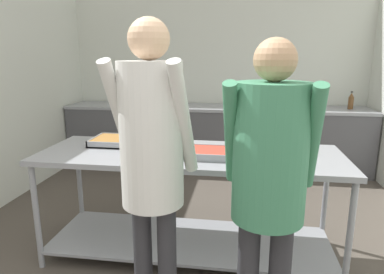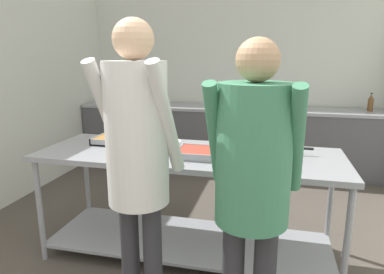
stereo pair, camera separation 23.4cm
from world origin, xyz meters
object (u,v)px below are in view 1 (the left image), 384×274
at_px(serving_tray_vegetables, 121,141).
at_px(water_bottle, 351,101).
at_px(plate_stack, 166,144).
at_px(guest_serving_left, 269,169).
at_px(sauce_pan, 273,147).
at_px(guest_serving_right, 152,150).
at_px(serving_tray_roast, 209,153).

distance_m(serving_tray_vegetables, water_bottle, 3.30).
bearing_deg(plate_stack, water_bottle, 47.32).
bearing_deg(plate_stack, guest_serving_left, -51.28).
height_order(sauce_pan, guest_serving_right, guest_serving_right).
distance_m(guest_serving_right, water_bottle, 3.73).
relative_size(guest_serving_left, guest_serving_right, 0.94).
height_order(plate_stack, guest_serving_right, guest_serving_right).
bearing_deg(serving_tray_roast, serving_tray_vegetables, 161.87).
distance_m(serving_tray_roast, guest_serving_left, 0.84).
bearing_deg(sauce_pan, water_bottle, 61.66).
height_order(plate_stack, guest_serving_left, guest_serving_left).
distance_m(serving_tray_vegetables, plate_stack, 0.40).
distance_m(plate_stack, sauce_pan, 0.86).
bearing_deg(plate_stack, serving_tray_roast, -28.92).
height_order(sauce_pan, water_bottle, water_bottle).
relative_size(plate_stack, water_bottle, 1.02).
xyz_separation_m(serving_tray_roast, guest_serving_right, (-0.23, -0.75, 0.22)).
relative_size(serving_tray_vegetables, guest_serving_left, 0.28).
xyz_separation_m(guest_serving_left, guest_serving_right, (-0.61, -0.01, 0.08)).
relative_size(sauce_pan, water_bottle, 1.86).
xyz_separation_m(serving_tray_vegetables, sauce_pan, (1.25, -0.05, 0.01)).
height_order(guest_serving_left, guest_serving_right, guest_serving_right).
bearing_deg(sauce_pan, serving_tray_roast, -156.62).
xyz_separation_m(sauce_pan, guest_serving_right, (-0.71, -0.96, 0.21)).
bearing_deg(guest_serving_right, serving_tray_roast, 72.95).
bearing_deg(guest_serving_left, serving_tray_roast, 117.32).
bearing_deg(water_bottle, serving_tray_roast, -124.59).
distance_m(sauce_pan, water_bottle, 2.55).
bearing_deg(guest_serving_left, sauce_pan, 84.01).
relative_size(serving_tray_roast, guest_serving_left, 0.26).
bearing_deg(serving_tray_vegetables, sauce_pan, -2.09).
distance_m(plate_stack, guest_serving_right, 1.00).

